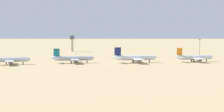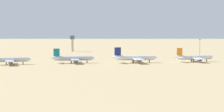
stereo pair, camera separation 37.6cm
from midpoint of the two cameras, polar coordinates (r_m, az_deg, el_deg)
The scene contains 9 objects.
ground at distance 337.57m, azimuth -0.44°, elevation -1.18°, with size 4000.00×4000.00×0.00m, color tan.
ridge_center at distance 1314.07m, azimuth -7.69°, elevation 5.31°, with size 413.07×336.82×124.38m, color slate.
ridge_east at distance 1270.35m, azimuth 4.77°, elevation 5.50°, with size 408.68×256.36×129.71m, color slate.
parked_jet_navy_1 at distance 350.40m, azimuth -13.25°, elevation -0.46°, with size 35.85×30.24×11.84m.
parked_jet_teal_2 at distance 356.52m, azimuth -5.07°, elevation -0.30°, with size 35.66×29.80×11.82m.
parked_jet_navy_3 at distance 357.66m, azimuth 2.91°, elevation -0.23°, with size 38.21×31.96×12.66m.
parked_jet_orange_4 at distance 372.73m, azimuth 10.49°, elevation -0.17°, with size 35.58×30.00×11.75m.
control_tower at distance 517.35m, azimuth -5.12°, elevation 1.83°, with size 5.20×5.20×18.46m.
light_pole_mid at distance 450.89m, azimuth 11.25°, elevation 1.24°, with size 1.80×0.50×16.52m.
Camera 2 is at (-50.21, -332.45, 30.23)m, focal length 71.12 mm.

